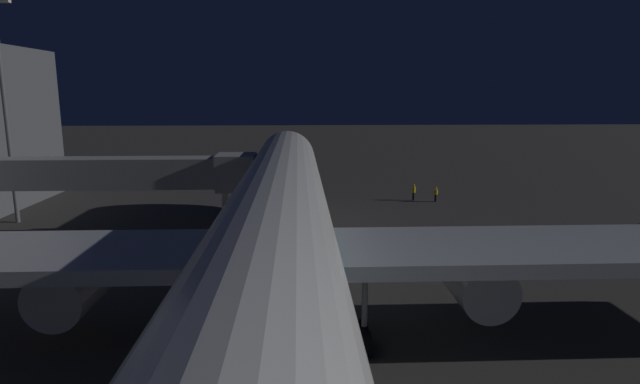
# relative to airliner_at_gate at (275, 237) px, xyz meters

# --- Properties ---
(ground_plane) EXTENTS (320.00, 320.00, 0.00)m
(ground_plane) POSITION_rel_airliner_at_gate_xyz_m (0.00, -8.39, -5.39)
(ground_plane) COLOR #383533
(airliner_at_gate) EXTENTS (59.55, 63.60, 17.97)m
(airliner_at_gate) POSITION_rel_airliner_at_gate_xyz_m (0.00, 0.00, 0.00)
(airliner_at_gate) COLOR silver
(airliner_at_gate) RESTS_ON ground_plane
(jet_bridge) EXTENTS (24.46, 3.40, 7.03)m
(jet_bridge) POSITION_rel_airliner_at_gate_xyz_m (12.99, -19.45, 0.11)
(jet_bridge) COLOR #9E9E99
(jet_bridge) RESTS_ON ground_plane
(apron_floodlight_mast) EXTENTS (2.90, 0.50, 20.43)m
(apron_floodlight_mast) POSITION_rel_airliner_at_gate_xyz_m (25.50, -24.98, 6.30)
(apron_floodlight_mast) COLOR #59595E
(apron_floodlight_mast) RESTS_ON ground_plane
(ground_crew_near_nose_gear) EXTENTS (0.40, 0.40, 1.86)m
(ground_crew_near_nose_gear) POSITION_rel_airliner_at_gate_xyz_m (-14.20, -33.40, -4.36)
(ground_crew_near_nose_gear) COLOR black
(ground_crew_near_nose_gear) RESTS_ON ground_plane
(ground_crew_by_belt_loader) EXTENTS (0.40, 0.40, 1.69)m
(ground_crew_by_belt_loader) POSITION_rel_airliner_at_gate_xyz_m (-16.52, -32.53, -4.46)
(ground_crew_by_belt_loader) COLOR black
(ground_crew_by_belt_loader) RESTS_ON ground_plane
(traffic_cone_nose_port) EXTENTS (0.36, 0.36, 0.55)m
(traffic_cone_nose_port) POSITION_rel_airliner_at_gate_xyz_m (-2.20, -30.80, -5.11)
(traffic_cone_nose_port) COLOR orange
(traffic_cone_nose_port) RESTS_ON ground_plane
(traffic_cone_nose_starboard) EXTENTS (0.36, 0.36, 0.55)m
(traffic_cone_nose_starboard) POSITION_rel_airliner_at_gate_xyz_m (2.20, -30.80, -5.11)
(traffic_cone_nose_starboard) COLOR orange
(traffic_cone_nose_starboard) RESTS_ON ground_plane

